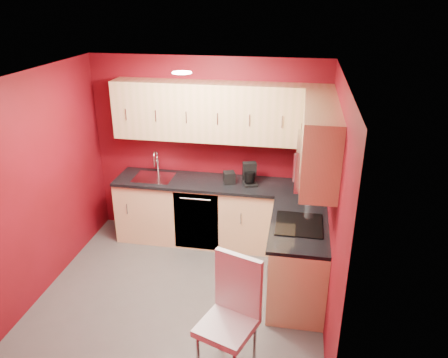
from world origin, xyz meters
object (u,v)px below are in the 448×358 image
(sink, at_px, (154,175))
(coffee_maker, at_px, (250,174))
(paper_towel, at_px, (311,191))
(microwave, at_px, (315,161))
(napkin_holder, at_px, (229,178))
(dining_chair, at_px, (227,321))

(sink, distance_m, coffee_maker, 1.33)
(coffee_maker, distance_m, paper_towel, 0.85)
(coffee_maker, bearing_deg, sink, 160.24)
(microwave, height_order, napkin_holder, microwave)
(napkin_holder, height_order, paper_towel, paper_towel)
(microwave, height_order, coffee_maker, microwave)
(coffee_maker, height_order, napkin_holder, coffee_maker)
(dining_chair, bearing_deg, sink, 141.98)
(coffee_maker, distance_m, dining_chair, 2.27)
(microwave, height_order, dining_chair, microwave)
(microwave, xyz_separation_m, sink, (-2.09, 1.00, -0.72))
(microwave, relative_size, dining_chair, 0.67)
(sink, relative_size, paper_towel, 2.07)
(microwave, height_order, paper_towel, microwave)
(sink, bearing_deg, microwave, -25.60)
(microwave, distance_m, dining_chair, 1.79)
(coffee_maker, bearing_deg, napkin_holder, 160.93)
(sink, distance_m, dining_chair, 2.67)
(napkin_holder, xyz_separation_m, dining_chair, (0.36, -2.22, -0.42))
(sink, height_order, dining_chair, sink)
(coffee_maker, relative_size, napkin_holder, 1.86)
(sink, xyz_separation_m, coffee_maker, (1.32, -0.02, 0.11))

